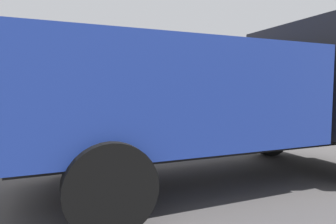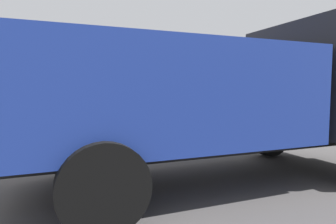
% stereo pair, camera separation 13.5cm
% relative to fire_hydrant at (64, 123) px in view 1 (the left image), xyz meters
% --- Properties ---
extents(ground_plane, '(80.00, 80.00, 0.00)m').
position_rel_fire_hydrant_xyz_m(ground_plane, '(0.06, -5.17, -0.54)').
color(ground_plane, '#423F3F').
extents(sidewalk_curb, '(36.00, 5.00, 0.15)m').
position_rel_fire_hydrant_xyz_m(sidewalk_curb, '(0.06, 1.33, -0.46)').
color(sidewalk_curb, '#ADA89E').
rests_on(sidewalk_curb, ground).
extents(fire_hydrant, '(0.23, 0.52, 0.73)m').
position_rel_fire_hydrant_xyz_m(fire_hydrant, '(0.00, 0.00, 0.00)').
color(fire_hydrant, '#2D8438').
rests_on(fire_hydrant, sidewalk_curb).
extents(loose_tire, '(1.40, 0.97, 1.29)m').
position_rel_fire_hydrant_xyz_m(loose_tire, '(-0.16, -0.26, 0.26)').
color(loose_tire, black).
rests_on(loose_tire, sidewalk_curb).
extents(dump_truck_blue, '(7.01, 2.83, 3.00)m').
position_rel_fire_hydrant_xyz_m(dump_truck_blue, '(2.66, -5.82, 1.07)').
color(dump_truck_blue, '#1E3899').
rests_on(dump_truck_blue, ground).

